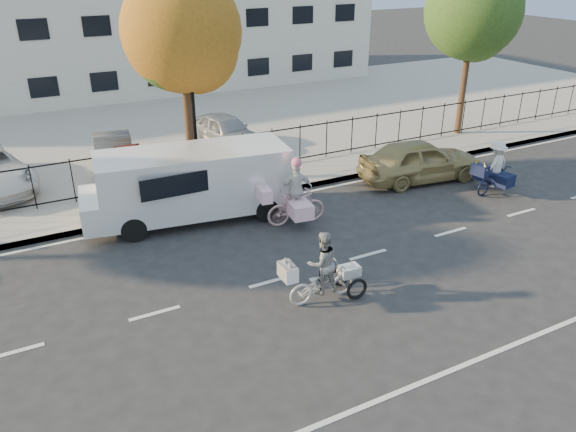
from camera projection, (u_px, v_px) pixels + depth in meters
ground at (271, 282)px, 14.27m from camera, size 120.00×120.00×0.00m
road_markings at (271, 281)px, 14.27m from camera, size 60.00×9.52×0.01m
curb at (203, 207)px, 18.28m from camera, size 60.00×0.10×0.15m
sidewalk at (192, 196)px, 19.12m from camera, size 60.00×2.20×0.15m
parking_lot at (130, 130)px, 26.25m from camera, size 60.00×15.60×0.15m
iron_fence at (180, 163)px, 19.65m from camera, size 58.00×0.06×1.50m
building at (83, 38)px, 33.02m from camera, size 34.00×10.00×6.00m
lamppost at (193, 101)px, 18.60m from camera, size 0.36×0.36×4.33m
street_sign at (128, 161)px, 18.34m from camera, size 0.85×0.06×1.80m
zebra_trike at (322, 274)px, 13.25m from camera, size 2.09×0.80×1.79m
unicorn_bike at (295, 200)px, 16.98m from camera, size 2.16×1.52×2.15m
bull_bike at (494, 173)px, 19.29m from camera, size 2.01×1.40×1.83m
white_van at (191, 182)px, 17.14m from camera, size 6.49×2.88×2.22m
gold_sedan at (420, 160)px, 20.32m from camera, size 4.69×2.39×1.53m
lot_car_c at (114, 153)px, 20.97m from camera, size 1.88×4.04×1.28m
lot_car_d at (226, 130)px, 23.54m from camera, size 2.34×4.16×1.34m
tree_mid at (186, 37)px, 18.40m from camera, size 3.94×3.94×7.23m
tree_east at (474, 16)px, 23.50m from camera, size 4.04×4.04×7.41m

